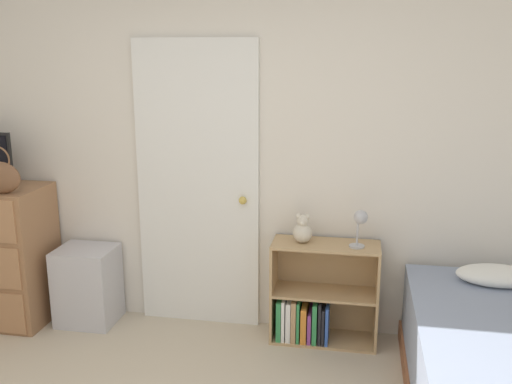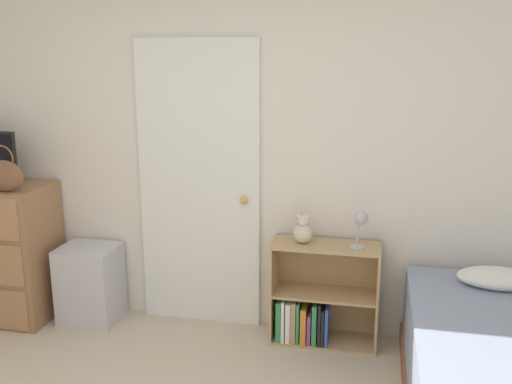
{
  "view_description": "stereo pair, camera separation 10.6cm",
  "coord_description": "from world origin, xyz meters",
  "px_view_note": "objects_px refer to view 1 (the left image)",
  "views": [
    {
      "loc": [
        0.95,
        -1.68,
        1.95
      ],
      "look_at": [
        0.29,
        1.88,
        1.06
      ],
      "focal_mm": 40.0,
      "sensor_mm": 36.0,
      "label": 1
    },
    {
      "loc": [
        1.05,
        -1.66,
        1.95
      ],
      "look_at": [
        0.29,
        1.88,
        1.06
      ],
      "focal_mm": 40.0,
      "sensor_mm": 36.0,
      "label": 2
    }
  ],
  "objects_px": {
    "bookshelf": "(316,303)",
    "teddy_bear": "(303,230)",
    "handbag": "(0,177)",
    "storage_bin": "(88,285)",
    "desk_lamp": "(360,222)"
  },
  "relations": [
    {
      "from": "handbag",
      "to": "teddy_bear",
      "type": "bearing_deg",
      "value": 7.37
    },
    {
      "from": "bookshelf",
      "to": "handbag",
      "type": "bearing_deg",
      "value": -172.98
    },
    {
      "from": "teddy_bear",
      "to": "desk_lamp",
      "type": "bearing_deg",
      "value": -6.16
    },
    {
      "from": "handbag",
      "to": "storage_bin",
      "type": "distance_m",
      "value": 0.99
    },
    {
      "from": "handbag",
      "to": "bookshelf",
      "type": "relative_size",
      "value": 0.45
    },
    {
      "from": "handbag",
      "to": "desk_lamp",
      "type": "xyz_separation_m",
      "value": [
        2.4,
        0.22,
        -0.25
      ]
    },
    {
      "from": "bookshelf",
      "to": "teddy_bear",
      "type": "bearing_deg",
      "value": -179.97
    },
    {
      "from": "bookshelf",
      "to": "teddy_bear",
      "type": "relative_size",
      "value": 3.62
    },
    {
      "from": "bookshelf",
      "to": "storage_bin",
      "type": "bearing_deg",
      "value": -178.98
    },
    {
      "from": "teddy_bear",
      "to": "desk_lamp",
      "type": "distance_m",
      "value": 0.39
    },
    {
      "from": "handbag",
      "to": "teddy_bear",
      "type": "relative_size",
      "value": 1.64
    },
    {
      "from": "handbag",
      "to": "bookshelf",
      "type": "distance_m",
      "value": 2.31
    },
    {
      "from": "handbag",
      "to": "desk_lamp",
      "type": "height_order",
      "value": "handbag"
    },
    {
      "from": "bookshelf",
      "to": "desk_lamp",
      "type": "bearing_deg",
      "value": -8.41
    },
    {
      "from": "handbag",
      "to": "storage_bin",
      "type": "relative_size",
      "value": 0.57
    }
  ]
}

